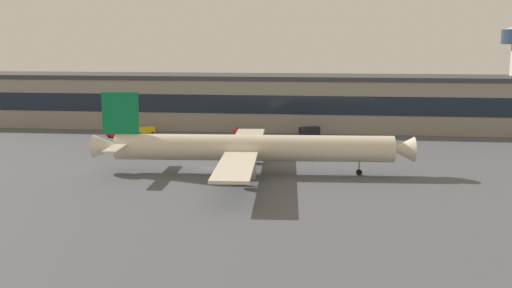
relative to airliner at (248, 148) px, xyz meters
The scene contains 7 objects.
ground_plane 10.04m from the airliner, 157.60° to the left, with size 600.00×600.00×0.00m, color #4C4F54.
terminal_building 60.83m from the airliner, 97.64° to the left, with size 179.15×19.91×15.13m.
airliner is the anchor object (origin of this frame).
pushback_tractor 56.40m from the airliner, 127.06° to the left, with size 5.44×4.28×1.75m.
belt_loader 53.80m from the airliner, 135.99° to the left, with size 6.69×3.47×1.95m.
follow_me_car 45.45m from the airliner, 101.27° to the left, with size 2.24×4.51×1.85m.
crew_van 46.43m from the airliner, 77.58° to the left, with size 5.62×4.41×2.55m.
Camera 1 is at (22.77, -110.61, 24.54)m, focal length 41.54 mm.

